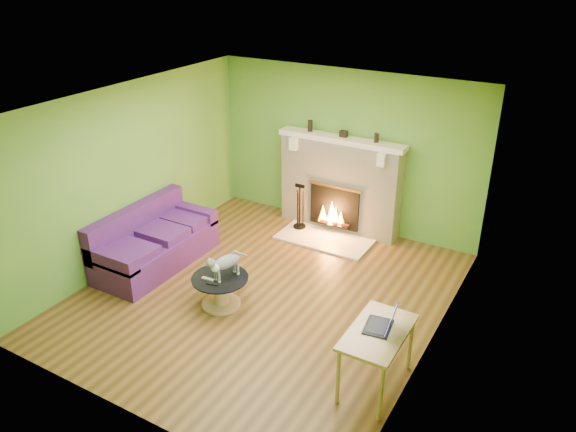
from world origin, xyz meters
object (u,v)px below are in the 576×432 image
at_px(sofa, 153,243).
at_px(desk, 378,338).
at_px(cat, 226,265).
at_px(coffee_table, 221,289).

bearing_deg(sofa, desk, -11.89).
bearing_deg(sofa, cat, -12.34).
bearing_deg(sofa, coffee_table, -14.77).
xyz_separation_m(sofa, desk, (3.81, -0.80, 0.29)).
bearing_deg(coffee_table, sofa, 165.23).
bearing_deg(desk, coffee_table, 170.02).
xyz_separation_m(sofa, coffee_table, (1.50, -0.40, -0.09)).
bearing_deg(cat, sofa, -174.22).
distance_m(sofa, cat, 1.64).
height_order(coffee_table, cat, cat).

